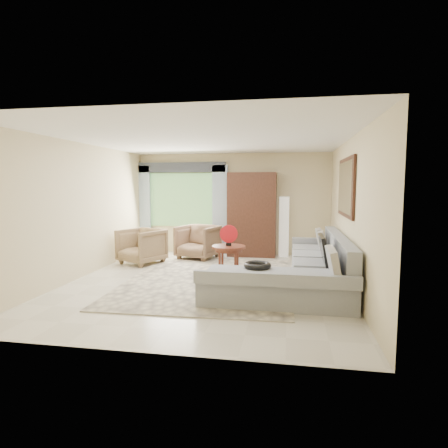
% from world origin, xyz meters
% --- Properties ---
extents(ground, '(6.00, 6.00, 0.00)m').
position_xyz_m(ground, '(0.00, 0.00, 0.00)').
color(ground, silver).
rests_on(ground, ground).
extents(area_rug, '(3.12, 4.09, 0.02)m').
position_xyz_m(area_rug, '(0.01, 0.10, 0.01)').
color(area_rug, beige).
rests_on(area_rug, ground).
extents(sectional_sofa, '(2.30, 3.46, 0.90)m').
position_xyz_m(sectional_sofa, '(1.78, -0.18, 0.28)').
color(sectional_sofa, '#93969B').
rests_on(sectional_sofa, ground).
extents(tv_screen, '(0.14, 0.74, 0.48)m').
position_xyz_m(tv_screen, '(2.05, -0.29, 0.72)').
color(tv_screen, black).
rests_on(tv_screen, sectional_sofa).
extents(garden_hose, '(0.43, 0.43, 0.09)m').
position_xyz_m(garden_hose, '(1.00, -0.90, 0.55)').
color(garden_hose, black).
rests_on(garden_hose, sectional_sofa).
extents(coffee_table, '(0.64, 0.64, 0.64)m').
position_xyz_m(coffee_table, '(0.35, 0.30, 0.34)').
color(coffee_table, '#4A1E13').
rests_on(coffee_table, ground).
extents(red_disc, '(0.34, 0.05, 0.34)m').
position_xyz_m(red_disc, '(0.35, 0.30, 0.87)').
color(red_disc, red).
rests_on(red_disc, coffee_table).
extents(armchair_left, '(1.15, 1.17, 0.80)m').
position_xyz_m(armchair_left, '(-1.84, 1.34, 0.40)').
color(armchair_left, '#947950').
rests_on(armchair_left, ground).
extents(armchair_right, '(1.09, 1.10, 0.82)m').
position_xyz_m(armchair_right, '(-0.71, 2.13, 0.41)').
color(armchair_right, brown).
rests_on(armchair_right, ground).
extents(potted_plant, '(0.55, 0.50, 0.54)m').
position_xyz_m(potted_plant, '(-1.89, 2.31, 0.27)').
color(potted_plant, '#999999').
rests_on(potted_plant, ground).
extents(armoire, '(1.20, 0.55, 2.10)m').
position_xyz_m(armoire, '(0.55, 2.72, 1.05)').
color(armoire, '#311A10').
rests_on(armoire, ground).
extents(floor_lamp, '(0.24, 0.24, 1.50)m').
position_xyz_m(floor_lamp, '(1.35, 2.78, 0.75)').
color(floor_lamp, silver).
rests_on(floor_lamp, ground).
extents(window, '(1.80, 0.04, 1.40)m').
position_xyz_m(window, '(-1.35, 2.97, 1.40)').
color(window, '#669E59').
rests_on(window, wall_back).
extents(curtain_left, '(0.40, 0.08, 2.30)m').
position_xyz_m(curtain_left, '(-2.40, 2.88, 1.15)').
color(curtain_left, '#9EB7CC').
rests_on(curtain_left, ground).
extents(curtain_right, '(0.40, 0.08, 2.30)m').
position_xyz_m(curtain_right, '(-0.30, 2.88, 1.15)').
color(curtain_right, '#9EB7CC').
rests_on(curtain_right, ground).
extents(valance, '(2.40, 0.12, 0.26)m').
position_xyz_m(valance, '(-1.35, 2.90, 2.25)').
color(valance, '#1E232D').
rests_on(valance, wall_back).
extents(wall_mirror, '(0.05, 1.70, 1.05)m').
position_xyz_m(wall_mirror, '(2.46, 0.35, 1.75)').
color(wall_mirror, black).
rests_on(wall_mirror, wall_right).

